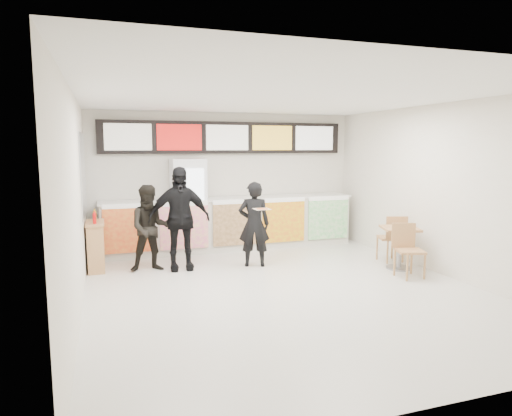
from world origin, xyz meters
name	(u,v)px	position (x,y,z in m)	size (l,w,h in m)	color
floor	(283,289)	(0.00, 0.00, 0.00)	(7.00, 7.00, 0.00)	beige
ceiling	(285,96)	(0.00, 0.00, 3.00)	(7.00, 7.00, 0.00)	white
wall_back	(226,180)	(0.00, 3.50, 1.50)	(6.00, 6.00, 0.00)	silver
wall_left	(76,203)	(-3.00, 0.00, 1.50)	(7.00, 7.00, 0.00)	silver
wall_right	(443,190)	(3.00, 0.00, 1.50)	(7.00, 7.00, 0.00)	silver
service_counter	(231,223)	(0.00, 3.09, 0.57)	(5.56, 0.77, 1.14)	silver
menu_board	(227,138)	(0.00, 3.41, 2.45)	(5.50, 0.14, 0.70)	black
drinks_fridge	(189,206)	(-0.93, 3.11, 1.00)	(0.70, 0.67, 2.00)	white
mirror_panel	(83,174)	(-2.99, 2.45, 1.75)	(0.01, 2.00, 1.50)	#B2B7BF
customer_main	(254,224)	(0.01, 1.52, 0.80)	(0.59, 0.39, 1.61)	black
customer_left	(150,228)	(-1.87, 1.80, 0.79)	(0.76, 0.60, 1.57)	black
customer_mid	(179,219)	(-1.36, 1.72, 0.95)	(1.11, 0.46, 1.90)	black
pizza_slice	(262,209)	(0.01, 1.07, 1.16)	(0.36, 0.36, 0.02)	beige
cafe_table	(400,240)	(2.50, 0.47, 0.54)	(0.91, 1.64, 0.92)	tan
condiment_ledge	(96,245)	(-2.82, 2.18, 0.46)	(0.32, 0.80, 1.06)	tan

